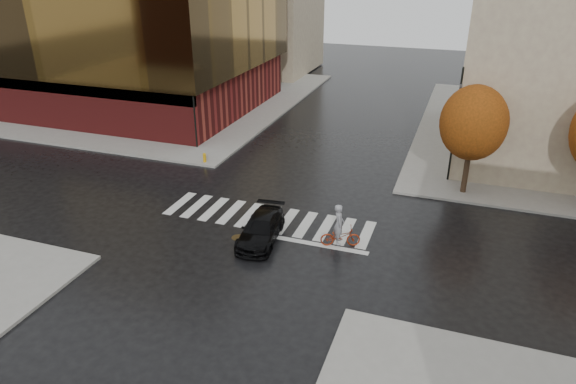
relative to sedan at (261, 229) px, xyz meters
name	(u,v)px	position (x,y,z in m)	size (l,w,h in m)	color
ground	(264,222)	(-0.56, 1.80, -0.63)	(120.00, 120.00, 0.00)	black
sidewalk_nw	(150,96)	(-21.56, 22.80, -0.56)	(30.00, 30.00, 0.15)	gray
crosswalk	(268,218)	(-0.56, 2.30, -0.63)	(12.00, 3.00, 0.01)	silver
office_glass	(111,14)	(-22.56, 19.79, 7.65)	(27.00, 19.00, 16.00)	maroon
tree_ne_a	(474,123)	(9.44, 9.20, 3.82)	(3.80, 3.80, 6.50)	#302315
sedan	(261,229)	(0.00, 0.00, 0.00)	(1.77, 4.36, 1.26)	black
cyclist	(340,232)	(3.88, 0.80, 0.13)	(2.09, 1.29, 2.24)	maroon
traffic_light_nw	(193,93)	(-9.56, 10.80, 3.58)	(0.19, 0.16, 7.16)	black
traffic_light_ne	(456,118)	(8.44, 10.80, 3.55)	(0.17, 0.20, 7.12)	black
fire_hydrant	(205,157)	(-7.60, 8.30, -0.12)	(0.23, 0.23, 0.65)	#D2950C
manhole	(238,237)	(-1.23, -0.20, -0.63)	(0.64, 0.64, 0.01)	#463519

